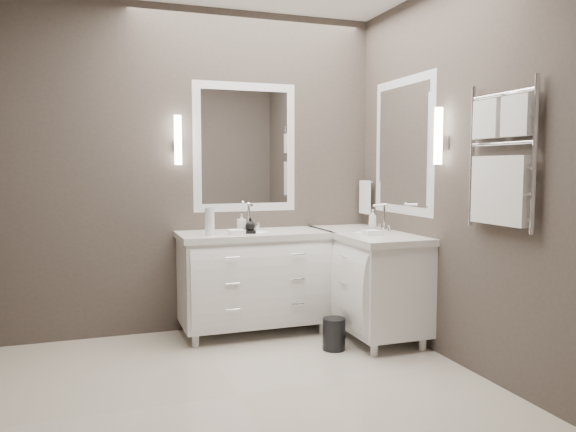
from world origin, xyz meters
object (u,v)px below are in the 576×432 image
object	(u,v)px
towel_ladder	(500,165)
waste_bin	(334,334)
vanity_back	(254,275)
vanity_right	(367,276)

from	to	relation	value
towel_ladder	waste_bin	distance (m)	1.74
vanity_back	waste_bin	bearing A→B (deg)	-54.23
waste_bin	vanity_right	bearing A→B (deg)	35.17
vanity_back	vanity_right	world-z (taller)	same
towel_ladder	waste_bin	size ratio (longest dim) A/B	3.72
vanity_right	waste_bin	xyz separation A→B (m)	(-0.43, -0.30, -0.36)
vanity_right	vanity_back	bearing A→B (deg)	159.62
vanity_right	towel_ladder	size ratio (longest dim) A/B	1.38
towel_ladder	waste_bin	xyz separation A→B (m)	(-0.65, 1.00, -1.27)
vanity_right	waste_bin	world-z (taller)	vanity_right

